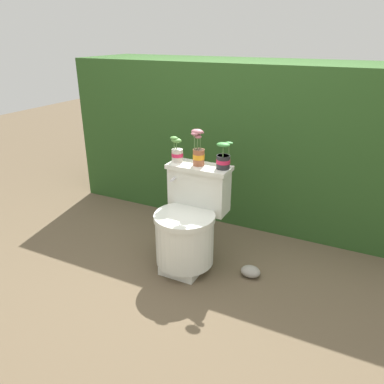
{
  "coord_description": "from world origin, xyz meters",
  "views": [
    {
      "loc": [
        1.02,
        -2.0,
        1.57
      ],
      "look_at": [
        -0.04,
        0.13,
        0.56
      ],
      "focal_mm": 35.0,
      "sensor_mm": 36.0,
      "label": 1
    }
  ],
  "objects": [
    {
      "name": "hedge_backdrop",
      "position": [
        0.0,
        1.21,
        0.68
      ],
      "size": [
        3.16,
        0.81,
        1.36
      ],
      "color": "#284C1E",
      "rests_on": "ground"
    },
    {
      "name": "garden_stone",
      "position": [
        0.42,
        0.14,
        0.04
      ],
      "size": [
        0.14,
        0.11,
        0.08
      ],
      "color": "gray",
      "rests_on": "ground"
    },
    {
      "name": "potted_plant_middle",
      "position": [
        0.14,
        0.26,
        0.79
      ],
      "size": [
        0.1,
        0.11,
        0.19
      ],
      "color": "#262628",
      "rests_on": "toilet"
    },
    {
      "name": "potted_plant_left",
      "position": [
        -0.22,
        0.26,
        0.79
      ],
      "size": [
        0.1,
        0.08,
        0.18
      ],
      "color": "beige",
      "rests_on": "toilet"
    },
    {
      "name": "ground_plane",
      "position": [
        0.0,
        0.0,
        0.0
      ],
      "size": [
        12.0,
        12.0,
        0.0
      ],
      "primitive_type": "plane",
      "color": "brown"
    },
    {
      "name": "potted_plant_midleft",
      "position": [
        -0.05,
        0.25,
        0.82
      ],
      "size": [
        0.1,
        0.09,
        0.25
      ],
      "color": "#9E5638",
      "rests_on": "toilet"
    },
    {
      "name": "toilet",
      "position": [
        -0.04,
        0.08,
        0.32
      ],
      "size": [
        0.45,
        0.54,
        0.72
      ],
      "color": "silver",
      "rests_on": "ground"
    }
  ]
}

